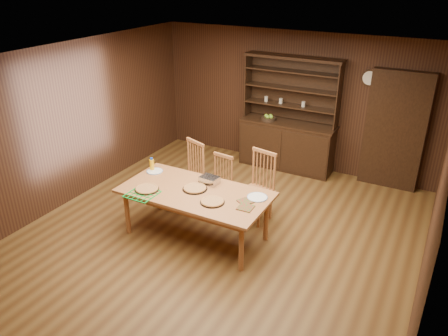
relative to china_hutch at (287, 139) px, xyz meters
The scene contains 20 objects.
floor 2.82m from the china_hutch, 89.99° to the right, with size 6.00×6.00×0.00m, color brown.
room_shell 2.92m from the china_hutch, 89.99° to the right, with size 6.00×6.00×6.00m.
china_hutch is the anchor object (origin of this frame).
doorway 1.96m from the china_hutch, ahead, with size 1.00×0.18×2.10m, color black.
wall_clock 1.89m from the china_hutch, ahead, with size 0.30×0.05×0.30m.
dining_table 2.94m from the china_hutch, 95.51° to the right, with size 2.14×1.07×0.75m.
chair_left 2.29m from the china_hutch, 111.96° to the right, with size 0.58×0.56×1.11m.
chair_center 2.08m from the china_hutch, 99.87° to the right, with size 0.43×0.41×0.94m.
chair_right 2.01m from the china_hutch, 81.25° to the right, with size 0.54×0.52×1.12m.
pizza_left 3.35m from the china_hutch, 105.77° to the right, with size 0.35×0.35×0.04m.
pizza_right 3.10m from the china_hutch, 88.23° to the right, with size 0.34×0.34×0.04m.
pizza_center 2.90m from the china_hutch, 96.26° to the right, with size 0.36×0.36×0.04m.
cooling_rack 3.47m from the china_hutch, 104.78° to the right, with size 0.38×0.38×0.02m, color green, non-canonical shape.
plate_left 2.92m from the china_hutch, 113.67° to the right, with size 0.26×0.26×0.02m.
plate_right 2.75m from the china_hutch, 77.91° to the right, with size 0.29×0.29×0.02m.
foil_dish 2.63m from the china_hutch, 94.90° to the right, with size 0.27×0.19×0.11m, color silver.
juice_bottle 2.93m from the china_hutch, 115.13° to the right, with size 0.07×0.07×0.21m.
pot_holder_a 3.06m from the china_hutch, 79.57° to the right, with size 0.20×0.20×0.01m, color #A71321.
pot_holder_b 2.90m from the china_hutch, 80.49° to the right, with size 0.18×0.18×0.01m, color #A71321.
fruit_bowl 0.55m from the china_hutch, 169.88° to the right, with size 0.29×0.29×0.12m.
Camera 1 is at (2.67, -4.79, 3.67)m, focal length 35.00 mm.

